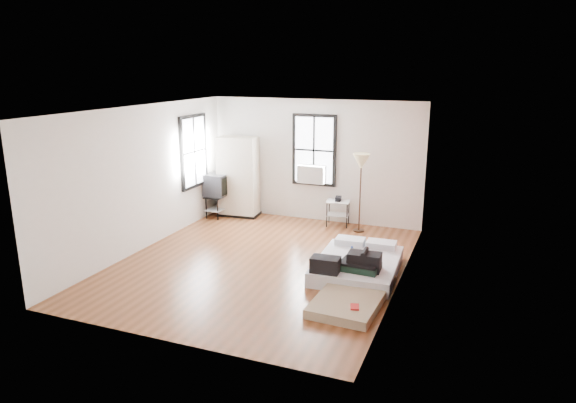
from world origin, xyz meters
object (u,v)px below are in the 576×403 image
at_px(floor_lamp, 361,165).
at_px(mattress_bare, 354,289).
at_px(wardrobe, 238,177).
at_px(mattress_main, 357,264).
at_px(tv_stand, 218,186).
at_px(side_table, 338,206).

bearing_deg(floor_lamp, mattress_bare, -77.49).
bearing_deg(wardrobe, floor_lamp, -8.42).
bearing_deg(mattress_main, mattress_bare, -80.91).
xyz_separation_m(floor_lamp, tv_stand, (-3.43, -0.08, -0.73)).
distance_m(mattress_main, tv_stand, 4.58).
distance_m(mattress_bare, floor_lamp, 3.58).
relative_size(mattress_main, floor_lamp, 1.12).
height_order(mattress_main, wardrobe, wardrobe).
xyz_separation_m(side_table, tv_stand, (-2.88, -0.32, 0.29)).
height_order(mattress_bare, wardrobe, wardrobe).
height_order(floor_lamp, tv_stand, floor_lamp).
bearing_deg(mattress_bare, mattress_main, 104.44).
height_order(mattress_main, floor_lamp, floor_lamp).
relative_size(floor_lamp, tv_stand, 1.65).
xyz_separation_m(wardrobe, tv_stand, (-0.42, -0.25, -0.20)).
bearing_deg(tv_stand, side_table, 7.25).
height_order(mattress_bare, floor_lamp, floor_lamp).
distance_m(floor_lamp, tv_stand, 3.51).
distance_m(wardrobe, floor_lamp, 3.06).
bearing_deg(side_table, wardrobe, -178.37).
bearing_deg(floor_lamp, mattress_main, -77.13).
distance_m(wardrobe, tv_stand, 0.53).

